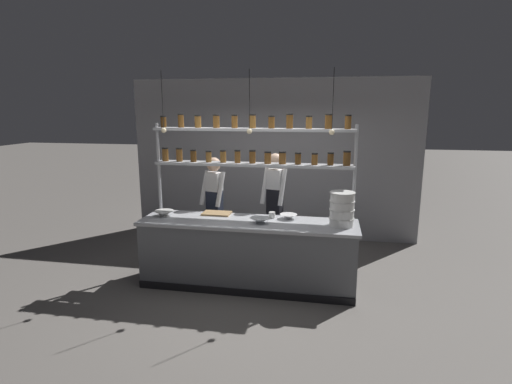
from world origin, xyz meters
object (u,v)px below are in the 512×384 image
Objects in this scene: spice_shelf_unit at (253,150)px; prep_bowl_center_front at (288,217)px; chef_center at (275,201)px; prep_bowl_center_back at (260,220)px; chef_left at (214,203)px; cutting_board at (217,213)px; serving_cup_front at (272,215)px; prep_bowl_near_left at (164,213)px; container_stack at (342,209)px.

spice_shelf_unit reaches higher than prep_bowl_center_front.
chef_center is 0.90m from prep_bowl_center_back.
chef_left is at bearing 136.93° from prep_bowl_center_back.
prep_bowl_center_back reaches higher than cutting_board.
spice_shelf_unit is at bearing 158.50° from serving_cup_front.
chef_left is 18.98× the size of serving_cup_front.
prep_bowl_center_front is (0.52, -0.12, -0.90)m from spice_shelf_unit.
prep_bowl_center_front is (0.28, -0.62, -0.07)m from chef_center.
spice_shelf_unit is at bearing 13.63° from prep_bowl_near_left.
prep_bowl_center_back is (0.86, -0.81, -0.01)m from chef_left.
chef_left reaches higher than prep_bowl_center_front.
prep_bowl_center_back is at bearing -26.96° from chef_left.
spice_shelf_unit is 6.31× the size of container_stack.
chef_center is at bearing 64.05° from spice_shelf_unit.
chef_center is at bearing 36.12° from cutting_board.
prep_bowl_center_back is at bearing -80.05° from chef_center.
chef_center is at bearing 139.93° from container_stack.
serving_cup_front is (0.98, -0.53, -0.01)m from chef_left.
chef_center is 6.53× the size of prep_bowl_center_back.
cutting_board is 1.67× the size of prep_bowl_center_front.
prep_bowl_center_back reaches higher than prep_bowl_center_front.
spice_shelf_unit is 1.05m from prep_bowl_center_front.
prep_bowl_near_left is 1.17× the size of prep_bowl_center_front.
cutting_board is 1.43× the size of prep_bowl_near_left.
container_stack is 1.78m from cutting_board.
chef_left reaches higher than prep_bowl_center_back.
container_stack is 0.76m from prep_bowl_center_front.
chef_left reaches higher than container_stack.
prep_bowl_near_left is at bearing -166.37° from spice_shelf_unit.
container_stack is 0.98m from serving_cup_front.
container_stack is 2.46m from prep_bowl_near_left.
chef_left is 0.89m from prep_bowl_near_left.
prep_bowl_center_back is 0.30m from serving_cup_front.
prep_bowl_near_left reaches higher than prep_bowl_center_back.
prep_bowl_near_left is (-1.22, -0.30, -0.89)m from spice_shelf_unit.
spice_shelf_unit is 10.11× the size of prep_bowl_near_left.
prep_bowl_near_left is (-1.47, -0.80, -0.06)m from chef_center.
prep_bowl_center_back is (-0.07, -0.89, -0.06)m from chef_center.
chef_center is 6.25× the size of prep_bowl_near_left.
spice_shelf_unit is at bearing 6.48° from cutting_board.
prep_bowl_center_front is 0.89× the size of prep_bowl_center_back.
container_stack reaches higher than cutting_board.
chef_left is 4.20× the size of cutting_board.
spice_shelf_unit reaches higher than prep_bowl_near_left.
spice_shelf_unit reaches higher than prep_bowl_center_back.
chef_left is at bearing 109.98° from cutting_board.
chef_center reaches higher than chef_left.
cutting_board is at bearing 18.68° from prep_bowl_near_left.
serving_cup_front reaches higher than prep_bowl_near_left.
serving_cup_front is at bearing -12.16° from chef_left.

